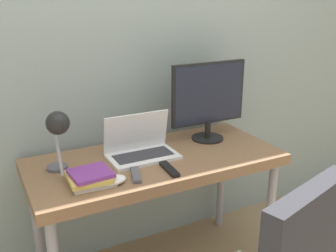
{
  "coord_description": "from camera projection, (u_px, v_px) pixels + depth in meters",
  "views": [
    {
      "loc": [
        -0.85,
        -1.48,
        1.62
      ],
      "look_at": [
        0.06,
        0.28,
        0.94
      ],
      "focal_mm": 42.0,
      "sensor_mm": 36.0,
      "label": 1
    }
  ],
  "objects": [
    {
      "name": "wall_back",
      "position": [
        127.0,
        49.0,
        2.3
      ],
      "size": [
        8.0,
        0.05,
        2.6
      ],
      "color": "gray",
      "rests_on": "ground_plane"
    },
    {
      "name": "desk_lamp",
      "position": [
        58.0,
        129.0,
        1.84
      ],
      "size": [
        0.11,
        0.23,
        0.34
      ],
      "color": "#4C4C51",
      "rests_on": "desk"
    },
    {
      "name": "media_remote",
      "position": [
        136.0,
        175.0,
        1.92
      ],
      "size": [
        0.09,
        0.16,
        0.02
      ],
      "color": "#4C4C51",
      "rests_on": "desk"
    },
    {
      "name": "game_controller",
      "position": [
        111.0,
        181.0,
        1.84
      ],
      "size": [
        0.15,
        0.09,
        0.04
      ],
      "color": "white",
      "rests_on": "desk"
    },
    {
      "name": "desk",
      "position": [
        156.0,
        169.0,
        2.18
      ],
      "size": [
        1.38,
        0.63,
        0.76
      ],
      "color": "brown",
      "rests_on": "ground_plane"
    },
    {
      "name": "tv_remote",
      "position": [
        169.0,
        169.0,
        1.99
      ],
      "size": [
        0.05,
        0.17,
        0.02
      ],
      "color": "black",
      "rests_on": "desk"
    },
    {
      "name": "monitor",
      "position": [
        209.0,
        98.0,
        2.34
      ],
      "size": [
        0.49,
        0.2,
        0.47
      ],
      "color": "black",
      "rests_on": "desk"
    },
    {
      "name": "laptop",
      "position": [
        141.0,
        148.0,
        2.15
      ],
      "size": [
        0.37,
        0.23,
        0.24
      ],
      "color": "silver",
      "rests_on": "desk"
    },
    {
      "name": "book_stack",
      "position": [
        90.0,
        177.0,
        1.85
      ],
      "size": [
        0.22,
        0.21,
        0.07
      ],
      "color": "silver",
      "rests_on": "desk"
    }
  ]
}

